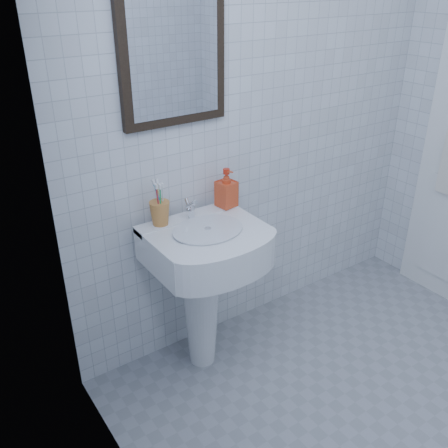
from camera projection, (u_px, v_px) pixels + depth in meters
ground at (423, 445)px, 2.18m from camera, size 2.40×2.40×0.00m
wall_back at (262, 105)px, 2.50m from camera, size 2.20×0.02×2.50m
wall_left at (208, 289)px, 1.06m from camera, size 0.02×2.40×2.50m
washbasin at (203, 274)px, 2.40m from camera, size 0.53×0.39×0.82m
faucet at (190, 210)px, 2.34m from camera, size 0.04×0.09×0.11m
toothbrush_cup at (160, 213)px, 2.27m from camera, size 0.12×0.12×0.11m
soap_dispenser at (226, 188)px, 2.43m from camera, size 0.10×0.10×0.19m
wall_mirror at (173, 52)px, 2.09m from camera, size 0.50×0.04×0.62m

